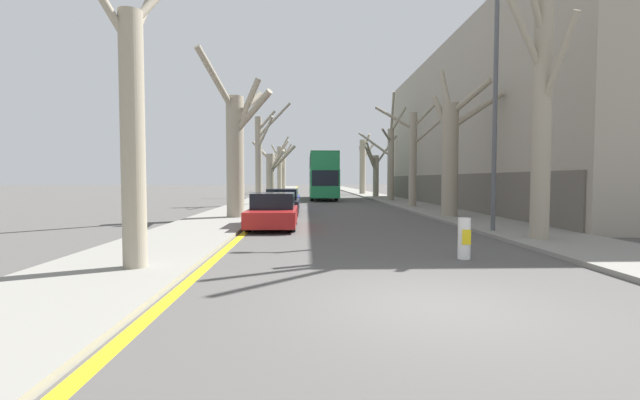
{
  "coord_description": "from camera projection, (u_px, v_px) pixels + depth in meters",
  "views": [
    {
      "loc": [
        -1.91,
        -6.51,
        1.97
      ],
      "look_at": [
        -0.72,
        29.94,
        0.2
      ],
      "focal_mm": 24.0,
      "sensor_mm": 36.0,
      "label": 1
    }
  ],
  "objects": [
    {
      "name": "parked_car_0",
      "position": [
        273.0,
        211.0,
        17.32
      ],
      "size": [
        1.89,
        4.4,
        1.41
      ],
      "color": "maroon",
      "rests_on": "ground"
    },
    {
      "name": "street_tree_left_2",
      "position": [
        260.0,
        156.0,
        32.01
      ],
      "size": [
        2.67,
        2.88,
        7.86
      ],
      "color": "gray",
      "rests_on": "ground"
    },
    {
      "name": "parked_car_2",
      "position": [
        287.0,
        199.0,
        29.6
      ],
      "size": [
        1.7,
        4.58,
        1.32
      ],
      "color": "navy",
      "rests_on": "ground"
    },
    {
      "name": "street_tree_left_1",
      "position": [
        236.0,
        147.0,
        20.84
      ],
      "size": [
        3.46,
        3.98,
        7.88
      ],
      "color": "gray",
      "rests_on": "ground"
    },
    {
      "name": "sidewalk_left",
      "position": [
        275.0,
        194.0,
        56.37
      ],
      "size": [
        3.35,
        120.0,
        0.12
      ],
      "primitive_type": "cube",
      "color": "gray",
      "rests_on": "ground"
    },
    {
      "name": "street_tree_right_0",
      "position": [
        542.0,
        102.0,
        13.07
      ],
      "size": [
        1.95,
        2.04,
        10.38
      ],
      "color": "gray",
      "rests_on": "ground"
    },
    {
      "name": "sidewalk_right",
      "position": [
        366.0,
        194.0,
        56.76
      ],
      "size": [
        3.35,
        120.0,
        0.12
      ],
      "primitive_type": "cube",
      "color": "gray",
      "rests_on": "ground"
    },
    {
      "name": "building_facade_right",
      "position": [
        507.0,
        128.0,
        31.0
      ],
      "size": [
        10.08,
        33.55,
        11.47
      ],
      "color": "#9E9384",
      "rests_on": "ground"
    },
    {
      "name": "double_decker_bus",
      "position": [
        323.0,
        174.0,
        42.19
      ],
      "size": [
        2.59,
        11.58,
        4.44
      ],
      "color": "#1E7F47",
      "rests_on": "ground"
    },
    {
      "name": "parked_car_1",
      "position": [
        282.0,
        202.0,
        23.9
      ],
      "size": [
        1.86,
        4.35,
        1.43
      ],
      "color": "black",
      "rests_on": "ground"
    },
    {
      "name": "street_tree_right_4",
      "position": [
        376.0,
        171.0,
        45.94
      ],
      "size": [
        3.57,
        1.75,
        6.63
      ],
      "color": "gray",
      "rests_on": "ground"
    },
    {
      "name": "street_tree_left_5",
      "position": [
        283.0,
        170.0,
        67.63
      ],
      "size": [
        3.64,
        3.5,
        7.58
      ],
      "color": "gray",
      "rests_on": "ground"
    },
    {
      "name": "street_tree_left_3",
      "position": [
        271.0,
        172.0,
        44.82
      ],
      "size": [
        4.79,
        3.44,
        6.05
      ],
      "color": "gray",
      "rests_on": "ground"
    },
    {
      "name": "ground_plane",
      "position": [
        429.0,
        306.0,
        6.66
      ],
      "size": [
        300.0,
        300.0,
        0.0
      ],
      "primitive_type": "plane",
      "color": "#4C4947"
    },
    {
      "name": "lamp_post",
      "position": [
        493.0,
        94.0,
        15.2
      ],
      "size": [
        1.4,
        0.2,
        9.1
      ],
      "color": "#4C4F54",
      "rests_on": "ground"
    },
    {
      "name": "kerb_line_stripe",
      "position": [
        289.0,
        194.0,
        56.44
      ],
      "size": [
        0.24,
        120.0,
        0.01
      ],
      "primitive_type": "cube",
      "color": "yellow",
      "rests_on": "ground"
    },
    {
      "name": "traffic_bollard",
      "position": [
        464.0,
        238.0,
        10.55
      ],
      "size": [
        0.31,
        0.32,
        1.02
      ],
      "color": "white",
      "rests_on": "ground"
    },
    {
      "name": "street_tree_right_5",
      "position": [
        363.0,
        165.0,
        55.33
      ],
      "size": [
        2.19,
        2.99,
        7.73
      ],
      "color": "gray",
      "rests_on": "ground"
    },
    {
      "name": "street_tree_left_4",
      "position": [
        279.0,
        167.0,
        56.66
      ],
      "size": [
        2.54,
        3.47,
        7.67
      ],
      "color": "gray",
      "rests_on": "ground"
    },
    {
      "name": "street_tree_right_1",
      "position": [
        451.0,
        151.0,
        21.63
      ],
      "size": [
        3.13,
        3.36,
        7.79
      ],
      "color": "gray",
      "rests_on": "ground"
    },
    {
      "name": "street_tree_left_0",
      "position": [
        135.0,
        115.0,
        8.95
      ],
      "size": [
        2.5,
        2.99,
        7.93
      ],
      "color": "gray",
      "rests_on": "ground"
    },
    {
      "name": "street_tree_right_2",
      "position": [
        413.0,
        156.0,
        29.31
      ],
      "size": [
        4.25,
        1.45,
        7.04
      ],
      "color": "gray",
      "rests_on": "ground"
    },
    {
      "name": "street_tree_right_3",
      "position": [
        390.0,
        158.0,
        37.99
      ],
      "size": [
        4.07,
        3.34,
        9.41
      ],
      "color": "gray",
      "rests_on": "ground"
    }
  ]
}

